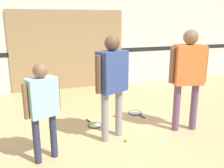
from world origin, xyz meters
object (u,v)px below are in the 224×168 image
at_px(person_instructor, 112,77).
at_px(tennis_ball_by_spare_racket, 91,124).
at_px(racket_second_spare, 135,113).
at_px(person_student_right, 188,70).
at_px(person_student_left, 43,102).
at_px(racket_spare_on_floor, 94,125).
at_px(tennis_ball_near_instructor, 127,140).

relative_size(person_instructor, tennis_ball_by_spare_racket, 25.81).
relative_size(racket_second_spare, tennis_ball_by_spare_racket, 7.55).
height_order(person_instructor, person_student_right, person_student_right).
xyz_separation_m(person_instructor, person_student_left, (-1.10, -0.33, -0.19)).
bearing_deg(racket_spare_on_floor, person_instructor, 179.64).
distance_m(person_student_left, racket_second_spare, 2.42).
distance_m(person_student_right, tennis_ball_near_instructor, 1.58).
xyz_separation_m(person_instructor, person_student_right, (1.34, -0.11, 0.04)).
bearing_deg(person_instructor, racket_second_spare, 22.82).
relative_size(person_student_left, racket_spare_on_floor, 2.79).
relative_size(person_instructor, person_student_right, 0.96).
height_order(person_instructor, racket_second_spare, person_instructor).
xyz_separation_m(racket_second_spare, tennis_ball_by_spare_racket, (-1.04, -0.29, 0.02)).
bearing_deg(person_instructor, person_student_left, 172.64).
bearing_deg(tennis_ball_by_spare_racket, person_student_right, -24.24).
bearing_deg(tennis_ball_near_instructor, tennis_ball_by_spare_racket, 116.26).
distance_m(person_student_right, tennis_ball_by_spare_racket, 2.01).
xyz_separation_m(person_student_left, person_student_right, (2.43, 0.22, 0.24)).
relative_size(racket_spare_on_floor, tennis_ball_near_instructor, 7.55).
height_order(person_instructor, tennis_ball_by_spare_racket, person_instructor).
relative_size(person_instructor, person_student_left, 1.23).
distance_m(person_student_left, tennis_ball_near_instructor, 1.53).
xyz_separation_m(racket_second_spare, tennis_ball_near_instructor, (-0.65, -1.09, 0.02)).
bearing_deg(person_student_right, tennis_ball_by_spare_racket, -12.52).
height_order(person_student_right, racket_spare_on_floor, person_student_right).
relative_size(person_student_left, tennis_ball_near_instructor, 21.06).
relative_size(person_student_left, person_student_right, 0.78).
distance_m(racket_spare_on_floor, racket_second_spare, 1.02).
bearing_deg(person_student_right, racket_second_spare, -50.85).
xyz_separation_m(person_student_right, racket_spare_on_floor, (-1.49, 0.69, -1.09)).
bearing_deg(racket_second_spare, person_student_right, 15.05).
bearing_deg(tennis_ball_near_instructor, racket_spare_on_floor, 112.75).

